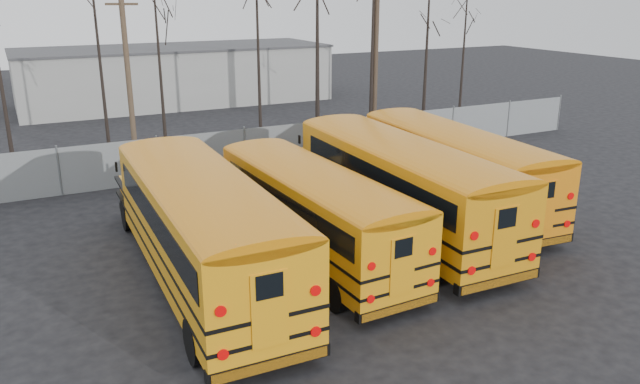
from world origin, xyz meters
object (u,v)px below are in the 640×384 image
bus_a (200,219)px  bus_b (311,204)px  bus_d (451,161)px  bus_c (397,178)px  utility_pole_right (376,45)px  utility_pole_left (129,81)px

bus_a → bus_b: 3.61m
bus_b → bus_d: bearing=12.4°
bus_a → bus_c: bearing=8.1°
bus_d → utility_pole_right: size_ratio=1.18×
bus_d → utility_pole_left: utility_pole_left is taller
bus_c → utility_pole_right: bearing=62.5°
bus_b → bus_d: bus_d is taller
utility_pole_left → utility_pole_right: utility_pole_right is taller
bus_d → utility_pole_right: bearing=74.1°
bus_b → bus_d: 7.00m
bus_b → bus_d: (6.78, 1.77, 0.12)m
bus_d → utility_pole_left: size_ratio=1.45×
bus_b → bus_c: 3.56m
utility_pole_right → bus_d: bearing=-120.2°
utility_pole_right → bus_c: bearing=-129.3°
bus_d → utility_pole_left: 15.00m
bus_b → bus_c: size_ratio=0.89×
bus_b → utility_pole_left: 13.60m
utility_pole_left → utility_pole_right: size_ratio=0.81×
bus_c → bus_a: bearing=-171.7°
bus_a → utility_pole_right: 21.85m
bus_c → utility_pole_left: size_ratio=1.52×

